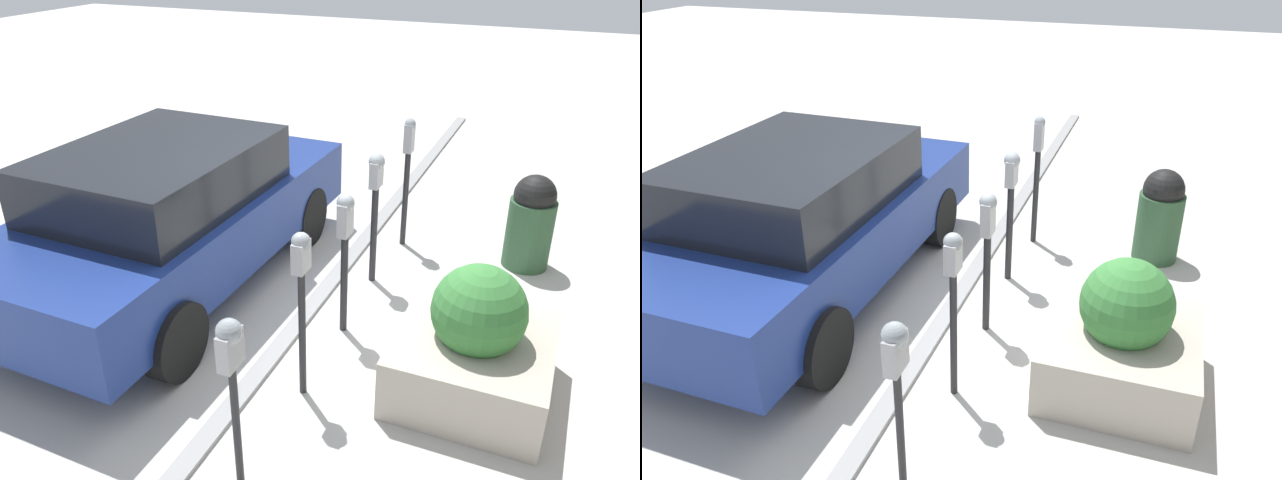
{
  "view_description": "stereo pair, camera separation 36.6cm",
  "coord_description": "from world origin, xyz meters",
  "views": [
    {
      "loc": [
        -4.51,
        -2.02,
        3.38
      ],
      "look_at": [
        0.0,
        -0.1,
        0.89
      ],
      "focal_mm": 35.0,
      "sensor_mm": 36.0,
      "label": 1
    },
    {
      "loc": [
        -4.64,
        -1.68,
        3.38
      ],
      "look_at": [
        0.0,
        -0.1,
        0.89
      ],
      "focal_mm": 35.0,
      "sensor_mm": 36.0,
      "label": 2
    }
  ],
  "objects": [
    {
      "name": "parked_car_front",
      "position": [
        0.14,
        1.57,
        0.8
      ],
      "size": [
        4.3,
        1.96,
        1.53
      ],
      "rotation": [
        0.0,
        0.0,
        -0.02
      ],
      "color": "navy",
      "rests_on": "ground_plane"
    },
    {
      "name": "parking_meter_farthest",
      "position": [
        1.9,
        -0.35,
        1.0
      ],
      "size": [
        0.15,
        0.12,
        1.51
      ],
      "color": "#232326",
      "rests_on": "ground_plane"
    },
    {
      "name": "curb_strip",
      "position": [
        0.0,
        0.08,
        0.02
      ],
      "size": [
        14.79,
        0.16,
        0.04
      ],
      "color": "gray",
      "rests_on": "ground_plane"
    },
    {
      "name": "parking_meter_fourth",
      "position": [
        0.96,
        -0.29,
        0.99
      ],
      "size": [
        0.19,
        0.16,
        1.41
      ],
      "color": "#232326",
      "rests_on": "ground_plane"
    },
    {
      "name": "trash_bin",
      "position": [
        1.93,
        -1.73,
        0.53
      ],
      "size": [
        0.49,
        0.49,
        1.05
      ],
      "color": "#2D5133",
      "rests_on": "ground_plane"
    },
    {
      "name": "parking_meter_nearest",
      "position": [
        -1.94,
        -0.34,
        1.02
      ],
      "size": [
        0.2,
        0.17,
        1.32
      ],
      "color": "#232326",
      "rests_on": "ground_plane"
    },
    {
      "name": "planter_box",
      "position": [
        -0.39,
        -1.58,
        0.43
      ],
      "size": [
        1.25,
        1.2,
        1.12
      ],
      "color": "#B2A899",
      "rests_on": "ground_plane"
    },
    {
      "name": "parking_meter_middle",
      "position": [
        0.0,
        -0.33,
        0.96
      ],
      "size": [
        0.18,
        0.15,
        1.36
      ],
      "color": "#232326",
      "rests_on": "ground_plane"
    },
    {
      "name": "ground_plane",
      "position": [
        0.0,
        0.0,
        0.0
      ],
      "size": [
        40.0,
        40.0,
        0.0
      ],
      "primitive_type": "plane",
      "color": "beige"
    },
    {
      "name": "parking_meter_second",
      "position": [
        -0.94,
        -0.35,
        1.03
      ],
      "size": [
        0.17,
        0.14,
        1.43
      ],
      "color": "#232326",
      "rests_on": "ground_plane"
    }
  ]
}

